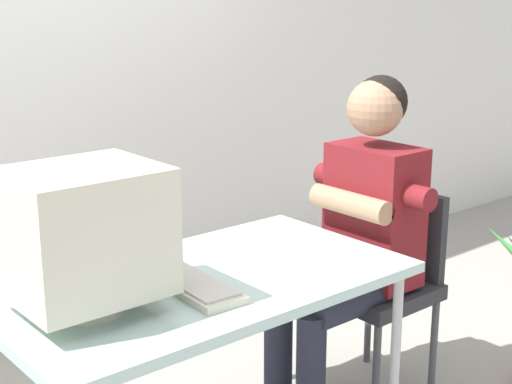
% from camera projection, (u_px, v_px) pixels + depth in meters
% --- Properties ---
extents(wall_back, '(8.00, 0.10, 3.00)m').
position_uv_depth(wall_back, '(73.00, 19.00, 3.44)').
color(wall_back, silver).
rests_on(wall_back, ground_plane).
extents(desk, '(1.35, 0.74, 0.72)m').
position_uv_depth(desk, '(202.00, 293.00, 2.43)').
color(desk, '#B7B7BC').
rests_on(desk, ground_plane).
extents(crt_monitor, '(0.43, 0.36, 0.43)m').
position_uv_depth(crt_monitor, '(86.00, 233.00, 2.11)').
color(crt_monitor, beige).
rests_on(crt_monitor, desk).
extents(keyboard, '(0.18, 0.46, 0.03)m').
position_uv_depth(keyboard, '(188.00, 282.00, 2.34)').
color(keyboard, beige).
rests_on(keyboard, desk).
extents(office_chair, '(0.42, 0.42, 0.84)m').
position_uv_depth(office_chair, '(384.00, 276.00, 3.05)').
color(office_chair, '#4C4C51').
rests_on(office_chair, ground_plane).
extents(person_seated, '(0.71, 0.56, 1.32)m').
position_uv_depth(person_seated, '(355.00, 230.00, 2.88)').
color(person_seated, maroon).
rests_on(person_seated, ground_plane).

